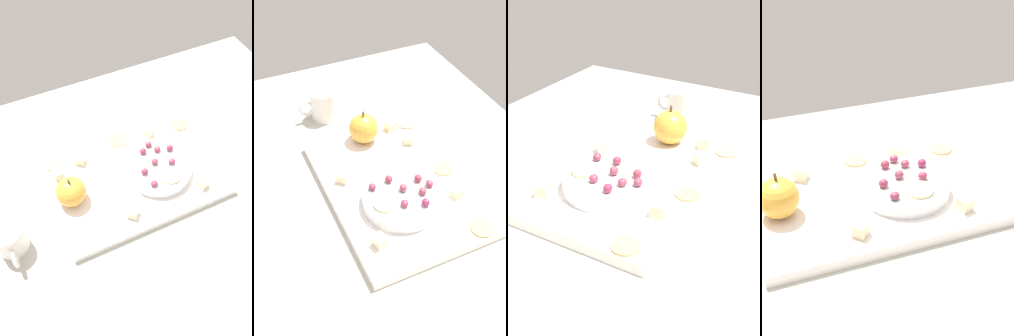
# 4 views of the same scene
# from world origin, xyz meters

# --- Properties ---
(table) EXTENTS (1.10, 0.84, 0.05)m
(table) POSITION_xyz_m (0.00, 0.00, 0.02)
(table) COLOR #B2B4A5
(table) RESTS_ON ground
(platter) EXTENTS (0.40, 0.27, 0.02)m
(platter) POSITION_xyz_m (0.01, -0.04, 0.06)
(platter) COLOR white
(platter) RESTS_ON table
(serving_dish) EXTENTS (0.15, 0.15, 0.03)m
(serving_dish) POSITION_xyz_m (-0.05, -0.02, 0.08)
(serving_dish) COLOR white
(serving_dish) RESTS_ON platter
(apple_whole) EXTENTS (0.07, 0.07, 0.07)m
(apple_whole) POSITION_xyz_m (0.16, -0.03, 0.10)
(apple_whole) COLOR gold
(apple_whole) RESTS_ON platter
(apple_stem) EXTENTS (0.01, 0.01, 0.01)m
(apple_stem) POSITION_xyz_m (0.16, -0.03, 0.14)
(apple_stem) COLOR brown
(apple_stem) RESTS_ON apple_whole
(cheese_cube_0) EXTENTS (0.03, 0.03, 0.02)m
(cheese_cube_0) POSITION_xyz_m (0.11, -0.12, 0.08)
(cheese_cube_0) COLOR beige
(cheese_cube_0) RESTS_ON platter
(cheese_cube_1) EXTENTS (0.03, 0.03, 0.02)m
(cheese_cube_1) POSITION_xyz_m (-0.12, 0.06, 0.08)
(cheese_cube_1) COLOR beige
(cheese_cube_1) RESTS_ON platter
(cheese_cube_2) EXTENTS (0.02, 0.02, 0.02)m
(cheese_cube_2) POSITION_xyz_m (0.17, -0.11, 0.08)
(cheese_cube_2) COLOR beige
(cheese_cube_2) RESTS_ON platter
(cheese_cube_3) EXTENTS (0.03, 0.03, 0.02)m
(cheese_cube_3) POSITION_xyz_m (0.06, 0.06, 0.08)
(cheese_cube_3) COLOR beige
(cheese_cube_3) RESTS_ON platter
(cheese_cube_4) EXTENTS (0.03, 0.03, 0.02)m
(cheese_cube_4) POSITION_xyz_m (-0.08, -0.13, 0.08)
(cheese_cube_4) COLOR beige
(cheese_cube_4) RESTS_ON platter
(cracker_0) EXTENTS (0.04, 0.04, 0.00)m
(cracker_0) POSITION_xyz_m (-0.17, -0.13, 0.07)
(cracker_0) COLOR tan
(cracker_0) RESTS_ON platter
(cracker_1) EXTENTS (0.04, 0.04, 0.00)m
(cracker_1) POSITION_xyz_m (0.17, -0.15, 0.07)
(cracker_1) COLOR tan
(cracker_1) RESTS_ON platter
(cracker_2) EXTENTS (0.04, 0.04, 0.00)m
(cracker_2) POSITION_xyz_m (-0.00, -0.15, 0.07)
(cracker_2) COLOR tan
(cracker_2) RESTS_ON platter
(grape_0) EXTENTS (0.02, 0.01, 0.02)m
(grape_0) POSITION_xyz_m (-0.03, -0.07, 0.10)
(grape_0) COLOR #953242
(grape_0) RESTS_ON serving_dish
(grape_1) EXTENTS (0.02, 0.01, 0.01)m
(grape_1) POSITION_xyz_m (-0.01, 0.02, 0.10)
(grape_1) COLOR #85334A
(grape_1) RESTS_ON serving_dish
(grape_2) EXTENTS (0.02, 0.01, 0.02)m
(grape_2) POSITION_xyz_m (-0.09, -0.05, 0.10)
(grape_2) COLOR #8D2A4E
(grape_2) RESTS_ON serving_dish
(grape_3) EXTENTS (0.02, 0.01, 0.01)m
(grape_3) POSITION_xyz_m (-0.08, -0.02, 0.10)
(grape_3) COLOR #983551
(grape_3) RESTS_ON serving_dish
(grape_4) EXTENTS (0.02, 0.01, 0.01)m
(grape_4) POSITION_xyz_m (-0.06, -0.06, 0.10)
(grape_4) COLOR #973A4E
(grape_4) RESTS_ON serving_dish
(grape_5) EXTENTS (0.02, 0.01, 0.02)m
(grape_5) POSITION_xyz_m (-0.04, -0.03, 0.10)
(grape_5) COLOR #8F3D51
(grape_5) RESTS_ON serving_dish
(grape_6) EXTENTS (0.02, 0.01, 0.01)m
(grape_6) POSITION_xyz_m (-0.01, -0.02, 0.10)
(grape_6) COLOR #8C2F44
(grape_6) RESTS_ON serving_dish
(grape_7) EXTENTS (0.02, 0.01, 0.01)m
(grape_7) POSITION_xyz_m (-0.05, -0.08, 0.10)
(grape_7) COLOR #913A52
(grape_7) RESTS_ON serving_dish
(apple_slice_0) EXTENTS (0.05, 0.05, 0.01)m
(apple_slice_0) POSITION_xyz_m (-0.06, 0.02, 0.09)
(apple_slice_0) COLOR beige
(apple_slice_0) RESTS_ON serving_dish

